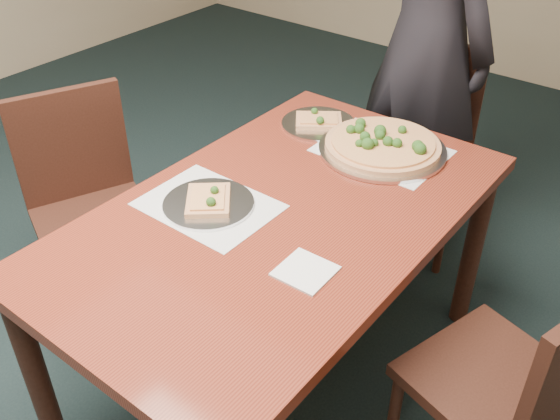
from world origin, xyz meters
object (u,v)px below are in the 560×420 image
Objects in this scene: dining_table at (280,234)px; pizza_pan at (382,145)px; chair_far at (423,137)px; slice_plate_far at (319,122)px; diner at (427,38)px; chair_right at (523,385)px; chair_left at (87,197)px; slice_plate_near at (209,202)px.

dining_table is 3.37× the size of pizza_pan.
chair_far is 0.65m from slice_plate_far.
chair_far reaches higher than pizza_pan.
dining_table is 1.11m from chair_far.
diner reaches higher than chair_far.
slice_plate_far reaches higher than dining_table.
chair_far is 1.00× the size of chair_right.
chair_right is at bearing 149.51° from diner.
chair_right is 1.53m from diner.
chair_far is at bearing 160.15° from diner.
chair_left is 0.49× the size of diner.
diner is 1.29m from slice_plate_near.
dining_table is 0.59m from slice_plate_far.
chair_right is (0.85, -1.08, 0.00)m from chair_far.
chair_far is 3.25× the size of slice_plate_near.
dining_table is 5.36× the size of slice_plate_near.
dining_table is 0.86m from chair_left.
pizza_pan is at bearing -32.13° from chair_left.
chair_left is 3.25× the size of slice_plate_near.
slice_plate_near is at bearing -66.45° from chair_left.
chair_left is 1.64m from chair_right.
chair_far is 1.25m from slice_plate_near.
pizza_pan is at bearing -5.07° from slice_plate_far.
slice_plate_far is at bearing -20.04° from chair_left.
slice_plate_near is at bearing -111.21° from chair_far.
slice_plate_near is (0.65, 0.01, 0.25)m from chair_left.
chair_far is at bearing 83.78° from slice_plate_near.
pizza_pan reaches higher than slice_plate_near.
chair_right is 2.04× the size of pizza_pan.
chair_far is 2.04× the size of pizza_pan.
dining_table is at bearing -96.71° from pizza_pan.
chair_left is at bearing -179.32° from slice_plate_near.
slice_plate_near is at bearing 107.98° from diner.
diner is (-0.92, 1.14, 0.41)m from chair_right.
diner is (-0.08, 0.06, 0.41)m from chair_far.
chair_right is 1.17m from slice_plate_far.
chair_far is 1.00× the size of chair_left.
chair_left reaches higher than pizza_pan.
pizza_pan is at bearing 83.29° from dining_table.
chair_far is at bearing 72.90° from slice_plate_far.
pizza_pan is 1.59× the size of slice_plate_near.
chair_far is at bearing 100.73° from pizza_pan.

